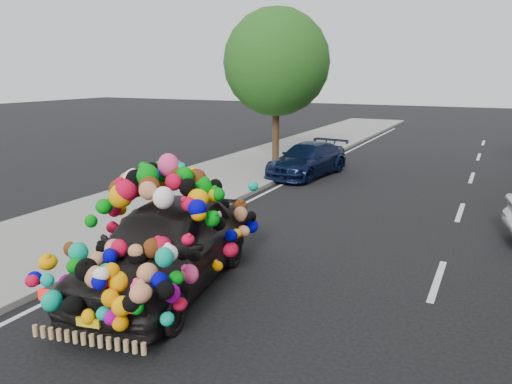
# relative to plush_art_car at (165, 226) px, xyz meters

# --- Properties ---
(ground) EXTENTS (100.00, 100.00, 0.00)m
(ground) POSITION_rel_plush_art_car_xyz_m (0.60, 2.35, -1.12)
(ground) COLOR black
(ground) RESTS_ON ground
(sidewalk) EXTENTS (4.00, 60.00, 0.12)m
(sidewalk) POSITION_rel_plush_art_car_xyz_m (-3.70, 2.35, -1.06)
(sidewalk) COLOR gray
(sidewalk) RESTS_ON ground
(kerb) EXTENTS (0.15, 60.00, 0.13)m
(kerb) POSITION_rel_plush_art_car_xyz_m (-1.75, 2.35, -1.05)
(kerb) COLOR gray
(kerb) RESTS_ON ground
(lane_markings) EXTENTS (6.00, 50.00, 0.01)m
(lane_markings) POSITION_rel_plush_art_car_xyz_m (4.20, 2.35, -1.11)
(lane_markings) COLOR silver
(lane_markings) RESTS_ON ground
(tree_near_sidewalk) EXTENTS (4.20, 4.20, 6.13)m
(tree_near_sidewalk) POSITION_rel_plush_art_car_xyz_m (-3.20, 11.85, 2.91)
(tree_near_sidewalk) COLOR #332114
(tree_near_sidewalk) RESTS_ON ground
(plush_art_car) EXTENTS (2.93, 4.98, 2.18)m
(plush_art_car) POSITION_rel_plush_art_car_xyz_m (0.00, 0.00, 0.00)
(plush_art_car) COLOR black
(plush_art_car) RESTS_ON ground
(navy_sedan) EXTENTS (2.18, 4.22, 1.17)m
(navy_sedan) POSITION_rel_plush_art_car_xyz_m (-1.20, 10.19, -0.53)
(navy_sedan) COLOR black
(navy_sedan) RESTS_ON ground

